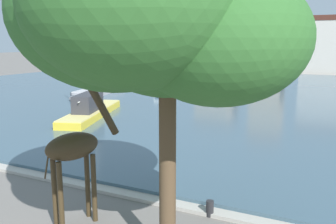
# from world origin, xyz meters

# --- Properties ---
(harbor_water) EXTENTS (79.74, 51.05, 0.24)m
(harbor_water) POSITION_xyz_m (0.00, 31.94, 0.12)
(harbor_water) COLOR #3D5666
(harbor_water) RESTS_ON ground
(quay_edge_coping) EXTENTS (79.74, 0.50, 0.12)m
(quay_edge_coping) POSITION_xyz_m (0.00, 6.16, 0.06)
(quay_edge_coping) COLOR #ADA89E
(quay_edge_coping) RESTS_ON ground
(giraffe_statue) EXTENTS (1.38, 2.46, 4.47)m
(giraffe_statue) POSITION_xyz_m (0.43, 3.96, 2.28)
(giraffe_statue) COLOR #382B19
(giraffe_statue) RESTS_ON ground
(sailboat_white) EXTENTS (4.17, 9.46, 7.37)m
(sailboat_white) POSITION_xyz_m (-8.92, 29.47, 0.46)
(sailboat_white) COLOR white
(sailboat_white) RESTS_ON ground
(sailboat_grey) EXTENTS (3.66, 9.86, 7.48)m
(sailboat_grey) POSITION_xyz_m (-14.39, 24.46, 0.46)
(sailboat_grey) COLOR #939399
(sailboat_grey) RESTS_ON ground
(sailboat_yellow) EXTENTS (4.54, 9.65, 9.00)m
(sailboat_yellow) POSITION_xyz_m (-8.40, 16.25, 0.62)
(sailboat_yellow) COLOR gold
(sailboat_yellow) RESTS_ON ground
(shade_tree) EXTENTS (6.56, 6.85, 7.66)m
(shade_tree) POSITION_xyz_m (3.36, 3.27, 5.76)
(shade_tree) COLOR brown
(shade_tree) RESTS_ON ground
(mooring_bollard) EXTENTS (0.24, 0.24, 0.50)m
(mooring_bollard) POSITION_xyz_m (3.76, 6.01, 0.25)
(mooring_bollard) COLOR #232326
(mooring_bollard) RESTS_ON ground
(townhouse_wide_warehouse) EXTENTS (6.48, 8.02, 10.57)m
(townhouse_wide_warehouse) POSITION_xyz_m (-14.59, 62.60, 5.30)
(townhouse_wide_warehouse) COLOR tan
(townhouse_wide_warehouse) RESTS_ON ground
(townhouse_tall_gabled) EXTENTS (5.39, 6.41, 12.77)m
(townhouse_tall_gabled) POSITION_xyz_m (-5.24, 62.93, 6.40)
(townhouse_tall_gabled) COLOR tan
(townhouse_tall_gabled) RESTS_ON ground
(townhouse_end_terrace) EXTENTS (7.42, 6.16, 9.37)m
(townhouse_end_terrace) POSITION_xyz_m (4.15, 61.02, 4.70)
(townhouse_end_terrace) COLOR beige
(townhouse_end_terrace) RESTS_ON ground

